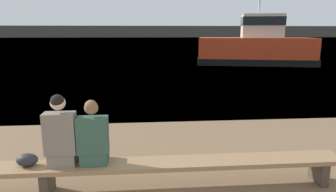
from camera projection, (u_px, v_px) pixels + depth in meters
water_surface at (142, 38)px, 124.73m from camera, size 240.00×240.00×0.00m
far_shoreline at (142, 32)px, 134.48m from camera, size 600.00×12.00×4.90m
bench_main at (46, 170)px, 4.32m from camera, size 8.89×0.45×0.44m
person_left at (61, 135)px, 4.24m from camera, size 0.43×0.40×1.05m
person_right at (93, 138)px, 4.29m from camera, size 0.43×0.40×0.97m
shopping_bag at (27, 160)px, 4.28m from camera, size 0.30×0.21×0.19m
tugboat_red at (256, 48)px, 21.92m from camera, size 8.77×5.17×6.64m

